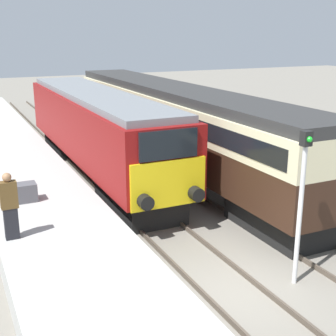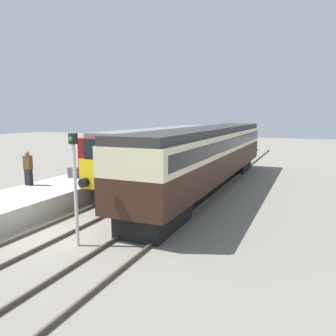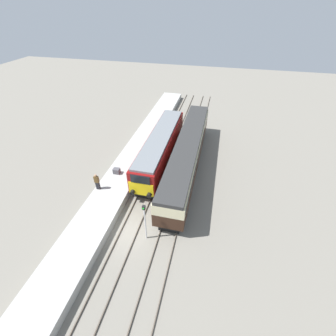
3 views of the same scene
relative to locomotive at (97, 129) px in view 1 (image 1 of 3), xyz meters
The scene contains 9 objects.
ground_plane 11.17m from the locomotive, 90.00° to the right, with size 120.00×120.00×0.00m, color slate.
platform_left 4.74m from the locomotive, 138.01° to the right, with size 3.50×50.00×0.86m.
rails_near_track 6.30m from the locomotive, 90.00° to the right, with size 1.51×60.00×0.14m.
rails_far_track 7.16m from the locomotive, 60.34° to the right, with size 1.50×60.00×0.14m.
locomotive is the anchor object (origin of this frame).
passenger_carriage 3.49m from the locomotive, 12.32° to the right, with size 2.75×19.84×3.85m.
person_on_platform 8.69m from the locomotive, 122.19° to the right, with size 0.44×0.26×1.83m.
signal_post 11.39m from the locomotive, 81.41° to the right, with size 0.24×0.28×3.96m.
luggage_crate 6.03m from the locomotive, 130.03° to the right, with size 0.70×0.56×0.60m.
Camera 1 is at (-5.78, -8.53, 6.18)m, focal length 50.00 mm.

